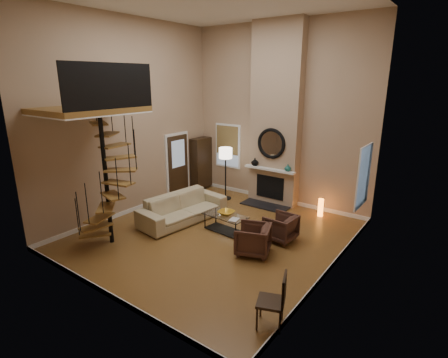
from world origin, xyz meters
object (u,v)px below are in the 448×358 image
Objects in this scene: hutch at (201,163)px; coffee_table at (225,221)px; floor_lamp at (226,157)px; accent_lamp at (321,208)px; side_chair at (276,298)px; armchair_far at (256,240)px; sofa at (183,207)px; armchair_near at (283,228)px.

hutch reaches higher than coffee_table.
coffee_table is 2.80m from floor_lamp.
side_chair is (1.17, -4.96, 0.28)m from accent_lamp.
accent_lamp is at bearing 153.70° from armchair_far.
armchair_far is 0.43× the size of floor_lamp.
hutch reaches higher than side_chair.
hutch is 7.54m from side_chair.
coffee_table is (-1.29, 0.59, -0.07)m from armchair_far.
accent_lamp is (2.99, 2.61, -0.15)m from sofa.
floor_lamp is at bearing 10.98° from sofa.
hutch reaches higher than sofa.
armchair_far is at bearing -36.44° from hutch.
floor_lamp reaches higher than side_chair.
armchair_near is 3.13m from side_chair.
side_chair is at bearing -46.76° from floor_lamp.
sofa is 2.43m from floor_lamp.
sofa is 1.45× the size of floor_lamp.
armchair_near is 0.96m from armchair_far.
sofa is 2.71× the size of side_chair.
floor_lamp is 6.32m from side_chair.
armchair_far is 1.38× the size of accent_lamp.
sofa is 3.97m from accent_lamp.
floor_lamp reaches higher than armchair_far.
floor_lamp is (-2.78, 2.67, 1.06)m from armchair_far.
armchair_far is at bearing -96.22° from accent_lamp.
hutch is at bearing 179.94° from accent_lamp.
floor_lamp reaches higher than armchair_near.
armchair_near is 0.93× the size of armchair_far.
accent_lamp is (0.14, 2.12, -0.10)m from armchair_near.
coffee_table is at bearing -134.64° from armchair_far.
accent_lamp is 0.58× the size of side_chair.
armchair_near is 0.75× the size of side_chair.
floor_lamp reaches higher than accent_lamp.
hutch is 0.70× the size of sofa.
floor_lamp is (-0.13, 2.21, 1.02)m from sofa.
coffee_table is (1.36, 0.13, -0.11)m from sofa.
floor_lamp reaches higher than coffee_table.
armchair_far reaches higher than accent_lamp.
coffee_table is (2.87, -2.48, -0.67)m from hutch.
armchair_near is at bearing -93.76° from accent_lamp.
hutch is 1.51m from floor_lamp.
hutch is 2.53× the size of armchair_near.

